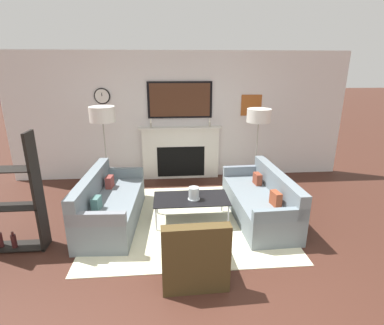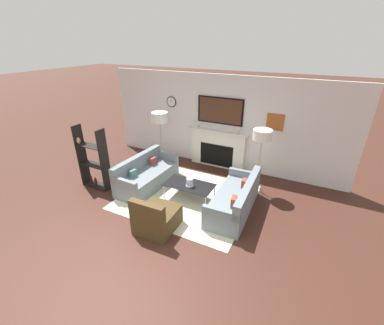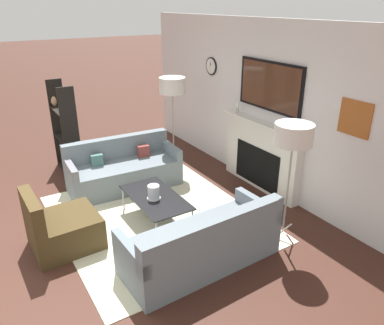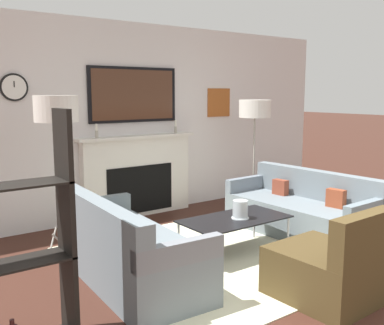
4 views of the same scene
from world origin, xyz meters
TOP-DOWN VIEW (x-y plane):
  - fireplace_wall at (0.00, 4.32)m, footprint 7.24×0.28m
  - area_rug at (0.00, 2.26)m, footprint 3.05×2.65m
  - couch_left at (-1.22, 2.26)m, footprint 0.87×1.86m
  - couch_right at (1.22, 2.26)m, footprint 0.84×1.91m
  - armchair at (-0.01, 0.93)m, footprint 0.77×0.85m
  - coffee_table at (0.07, 2.22)m, footprint 1.18×0.62m
  - hurricane_candle at (0.11, 2.18)m, footprint 0.19×0.19m
  - floor_lamp_left at (-1.43, 3.36)m, footprint 0.46×0.46m
  - floor_lamp_right at (1.43, 3.36)m, footprint 0.45×0.45m
  - shelf_unit at (-2.41, 1.66)m, footprint 0.83×0.28m

SIDE VIEW (x-z plane):
  - area_rug at x=0.00m, z-range 0.00..0.01m
  - armchair at x=-0.01m, z-range -0.14..0.68m
  - couch_right at x=1.22m, z-range -0.11..0.66m
  - couch_left at x=-1.22m, z-range -0.11..0.70m
  - coffee_table at x=0.07m, z-range 0.18..0.58m
  - hurricane_candle at x=0.11m, z-range 0.39..0.59m
  - shelf_unit at x=-2.41m, z-range -0.06..1.58m
  - fireplace_wall at x=0.00m, z-range -0.13..2.57m
  - floor_lamp_right at x=1.43m, z-range 0.67..2.32m
  - floor_lamp_left at x=-1.43m, z-range 0.70..2.42m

